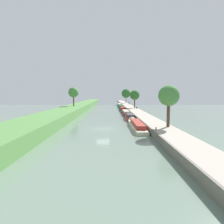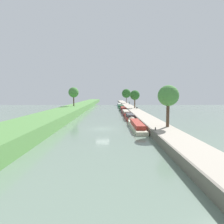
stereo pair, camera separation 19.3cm
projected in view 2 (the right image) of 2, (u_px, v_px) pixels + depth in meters
name	position (u px, v px, depth m)	size (l,w,h in m)	color
ground_plane	(103.00, 129.00, 36.52)	(160.00, 160.00, 0.00)	slate
left_grassy_bank	(39.00, 123.00, 36.33)	(7.93, 260.00, 2.12)	#518442
right_towpath	(155.00, 126.00, 36.55)	(4.07, 260.00, 1.10)	#A89E8E
stone_quay	(144.00, 126.00, 36.53)	(0.25, 260.00, 1.15)	#6B665B
narrowboat_cream	(136.00, 125.00, 37.83)	(1.91, 15.57, 1.91)	beige
narrowboat_red	(129.00, 117.00, 50.74)	(1.84, 10.53, 1.99)	maroon
narrowboat_maroon	(125.00, 112.00, 63.11)	(1.96, 14.16, 1.89)	maroon
narrowboat_black	(123.00, 109.00, 76.34)	(1.86, 12.89, 2.06)	black
narrowboat_green	(121.00, 107.00, 91.95)	(2.05, 15.35, 2.05)	#1E6033
narrowboat_teal	(119.00, 105.00, 108.53)	(1.89, 15.42, 1.93)	#195B60
tree_rightbank_near	(168.00, 96.00, 31.77)	(3.40, 3.40, 6.82)	#4C3828
tree_rightbank_midnear	(135.00, 95.00, 75.22)	(3.75, 3.75, 6.86)	brown
tree_rightbank_midfar	(126.00, 93.00, 117.20)	(5.36, 5.36, 8.43)	#4C3828
tree_leftbank_downstream	(74.00, 92.00, 70.29)	(3.68, 3.68, 6.81)	#4C3828
person_walking	(129.00, 103.00, 101.41)	(0.34, 0.34, 1.66)	#282D42
mooring_bollard_near	(155.00, 129.00, 29.05)	(0.16, 0.16, 0.45)	black
mooring_bollard_far	(122.00, 103.00, 115.92)	(0.16, 0.16, 0.45)	black
park_bench	(137.00, 107.00, 74.08)	(0.44, 1.50, 0.47)	#333338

